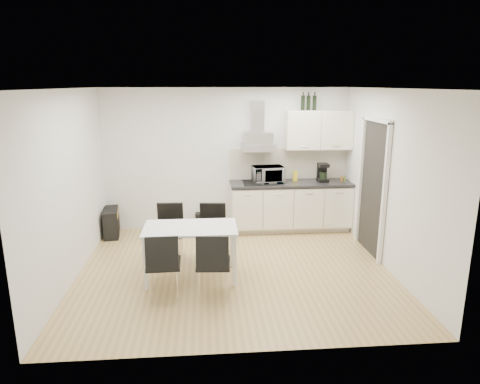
% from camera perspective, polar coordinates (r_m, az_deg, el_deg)
% --- Properties ---
extents(ground, '(4.50, 4.50, 0.00)m').
position_cam_1_polar(ground, '(6.40, -0.70, -10.34)').
color(ground, tan).
rests_on(ground, ground).
extents(wall_back, '(4.50, 0.10, 2.60)m').
position_cam_1_polar(wall_back, '(7.93, -1.75, 4.35)').
color(wall_back, white).
rests_on(wall_back, ground).
extents(wall_front, '(4.50, 0.10, 2.60)m').
position_cam_1_polar(wall_front, '(4.06, 1.23, -5.34)').
color(wall_front, white).
rests_on(wall_front, ground).
extents(wall_left, '(0.10, 4.00, 2.60)m').
position_cam_1_polar(wall_left, '(6.24, -21.82, 0.61)').
color(wall_left, white).
rests_on(wall_left, ground).
extents(wall_right, '(0.10, 4.00, 2.60)m').
position_cam_1_polar(wall_right, '(6.52, 19.39, 1.38)').
color(wall_right, white).
rests_on(wall_right, ground).
extents(ceiling, '(4.50, 4.50, 0.00)m').
position_cam_1_polar(ceiling, '(5.82, -0.78, 13.64)').
color(ceiling, white).
rests_on(ceiling, wall_back).
extents(doorway, '(0.08, 1.04, 2.10)m').
position_cam_1_polar(doorway, '(7.05, 17.15, 0.40)').
color(doorway, white).
rests_on(doorway, ground).
extents(kitchenette, '(2.22, 0.64, 2.52)m').
position_cam_1_polar(kitchenette, '(7.92, 7.01, 0.76)').
color(kitchenette, beige).
rests_on(kitchenette, ground).
extents(dining_table, '(1.28, 0.73, 0.75)m').
position_cam_1_polar(dining_table, '(5.96, -6.63, -5.48)').
color(dining_table, white).
rests_on(dining_table, ground).
extents(chair_far_left, '(0.46, 0.52, 0.88)m').
position_cam_1_polar(chair_far_left, '(6.64, -9.39, -5.50)').
color(chair_far_left, black).
rests_on(chair_far_left, ground).
extents(chair_far_right, '(0.49, 0.54, 0.88)m').
position_cam_1_polar(chair_far_right, '(6.56, -3.74, -5.57)').
color(chair_far_right, black).
rests_on(chair_far_right, ground).
extents(chair_near_left, '(0.45, 0.51, 0.88)m').
position_cam_1_polar(chair_near_left, '(5.57, -10.14, -9.51)').
color(chair_near_left, black).
rests_on(chair_near_left, ground).
extents(chair_near_right, '(0.47, 0.53, 0.88)m').
position_cam_1_polar(chair_near_right, '(5.50, -3.56, -9.61)').
color(chair_near_right, black).
rests_on(chair_near_right, ground).
extents(guitar_amp, '(0.34, 0.62, 0.49)m').
position_cam_1_polar(guitar_amp, '(8.02, -16.79, -3.91)').
color(guitar_amp, black).
rests_on(guitar_amp, ground).
extents(floor_speaker, '(0.19, 0.17, 0.31)m').
position_cam_1_polar(floor_speaker, '(8.10, -5.29, -3.86)').
color(floor_speaker, black).
rests_on(floor_speaker, ground).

